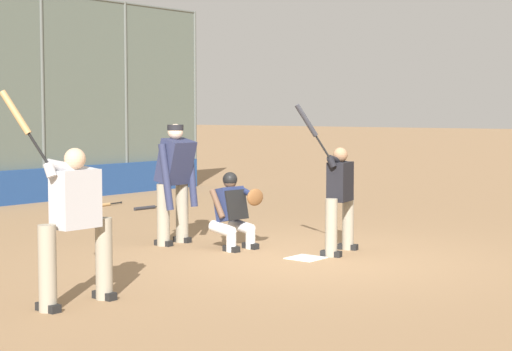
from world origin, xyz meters
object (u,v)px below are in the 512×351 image
catcher_behind_plate (234,209)px  fielding_glove_on_dirt (66,209)px  umpire_home (175,180)px  spare_bat_near_backstop (103,205)px  batter_at_plate (339,196)px  batter_on_deck (75,220)px  spare_bat_by_padding (147,208)px

catcher_behind_plate → fielding_glove_on_dirt: bearing=-97.4°
umpire_home → spare_bat_near_backstop: umpire_home is taller
batter_at_plate → batter_on_deck: (4.33, -0.37, 0.07)m
batter_at_plate → batter_on_deck: batter_on_deck is taller
umpire_home → spare_bat_near_backstop: 5.42m
batter_on_deck → spare_bat_near_backstop: (-6.19, -6.57, -0.84)m
catcher_behind_plate → umpire_home: umpire_home is taller
umpire_home → fielding_glove_on_dirt: size_ratio=5.29×
catcher_behind_plate → batter_on_deck: bearing=22.1°
batter_at_plate → umpire_home: 2.47m
catcher_behind_plate → batter_on_deck: size_ratio=0.50×
fielding_glove_on_dirt → batter_on_deck: bearing=51.5°
spare_bat_by_padding → fielding_glove_on_dirt: bearing=-29.1°
batter_on_deck → fielding_glove_on_dirt: size_ratio=6.47×
umpire_home → fielding_glove_on_dirt: 4.78m
batter_at_plate → fielding_glove_on_dirt: (-0.75, -6.75, -0.74)m
batter_at_plate → catcher_behind_plate: (0.62, -1.37, -0.23)m
batter_at_plate → spare_bat_near_backstop: 7.22m
batter_at_plate → catcher_behind_plate: 1.52m
catcher_behind_plate → spare_bat_by_padding: bearing=-114.1°
batter_on_deck → spare_bat_by_padding: batter_on_deck is taller
batter_at_plate → fielding_glove_on_dirt: size_ratio=6.14×
batter_at_plate → spare_bat_by_padding: 6.27m
catcher_behind_plate → batter_at_plate: bearing=121.4°
catcher_behind_plate → spare_bat_near_backstop: 6.12m
umpire_home → spare_bat_by_padding: umpire_home is taller
fielding_glove_on_dirt → batter_at_plate: bearing=83.7°
spare_bat_near_backstop → fielding_glove_on_dirt: size_ratio=2.71×
catcher_behind_plate → spare_bat_near_backstop: catcher_behind_plate is taller
spare_bat_near_backstop → fielding_glove_on_dirt: 1.14m
fielding_glove_on_dirt → spare_bat_near_backstop: bearing=-170.5°
umpire_home → batter_on_deck: size_ratio=0.82×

